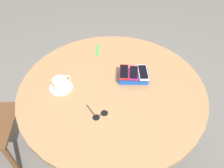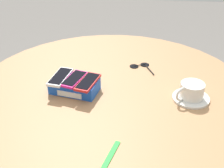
% 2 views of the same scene
% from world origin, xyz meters
% --- Properties ---
extents(ground_plane, '(8.00, 8.00, 0.00)m').
position_xyz_m(ground_plane, '(0.00, 0.00, 0.00)').
color(ground_plane, slate).
extents(round_table, '(1.14, 1.14, 0.76)m').
position_xyz_m(round_table, '(0.00, 0.00, 0.65)').
color(round_table, '#2D2D2D').
rests_on(round_table, ground_plane).
extents(phone_box, '(0.20, 0.14, 0.05)m').
position_xyz_m(phone_box, '(-0.14, -0.04, 0.79)').
color(phone_box, blue).
rests_on(phone_box, round_table).
extents(phone_white, '(0.08, 0.15, 0.01)m').
position_xyz_m(phone_white, '(-0.20, -0.03, 0.82)').
color(phone_white, silver).
rests_on(phone_white, phone_box).
extents(phone_magenta, '(0.09, 0.14, 0.01)m').
position_xyz_m(phone_magenta, '(-0.14, -0.04, 0.82)').
color(phone_magenta, '#D11975').
rests_on(phone_magenta, phone_box).
extents(phone_red, '(0.09, 0.15, 0.01)m').
position_xyz_m(phone_red, '(-0.09, -0.05, 0.82)').
color(phone_red, red).
rests_on(phone_red, phone_box).
extents(saucer, '(0.14, 0.14, 0.01)m').
position_xyz_m(saucer, '(0.30, -0.05, 0.77)').
color(saucer, silver).
rests_on(saucer, round_table).
extents(coffee_cup, '(0.11, 0.09, 0.06)m').
position_xyz_m(coffee_cup, '(0.30, -0.05, 0.80)').
color(coffee_cup, silver).
rests_on(coffee_cup, saucer).
extents(lanyard_strap, '(0.05, 0.15, 0.00)m').
position_xyz_m(lanyard_strap, '(0.03, -0.39, 0.77)').
color(lanyard_strap, green).
rests_on(lanyard_strap, round_table).
extents(sunglasses, '(0.11, 0.11, 0.01)m').
position_xyz_m(sunglasses, '(0.11, 0.20, 0.77)').
color(sunglasses, black).
rests_on(sunglasses, round_table).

